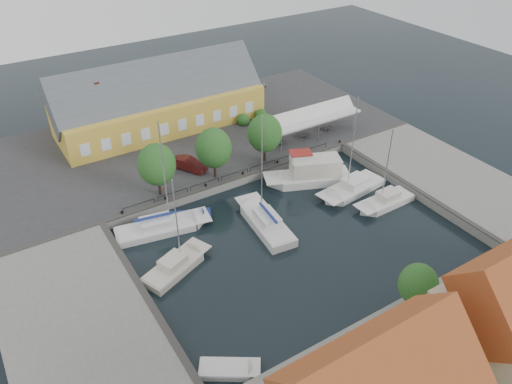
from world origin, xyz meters
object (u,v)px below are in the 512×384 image
(warehouse, at_px, (154,103))
(car_silver, at_px, (255,85))
(west_boat_a, at_px, (161,228))
(west_boat_b, at_px, (176,267))
(tent_canopy, at_px, (311,118))
(car_red, at_px, (189,164))
(east_boat_a, at_px, (352,189))
(launch_nw, at_px, (187,218))
(trawler, at_px, (311,175))
(east_boat_b, at_px, (385,203))
(center_sailboat, at_px, (266,223))
(launch_sw, at_px, (228,371))

(warehouse, distance_m, car_silver, 19.57)
(west_boat_a, height_order, west_boat_b, west_boat_a)
(tent_canopy, bearing_deg, west_boat_a, -163.45)
(car_red, xyz_separation_m, east_boat_a, (14.80, -13.04, -1.49))
(warehouse, distance_m, launch_nw, 22.04)
(car_silver, height_order, west_boat_a, west_boat_a)
(car_silver, xyz_separation_m, trawler, (-8.40, -26.13, -0.63))
(warehouse, xyz_separation_m, east_boat_a, (13.51, -26.26, -4.17))
(trawler, relative_size, east_boat_b, 1.04)
(center_sailboat, relative_size, east_boat_a, 1.04)
(car_red, bearing_deg, west_boat_b, -150.73)
(launch_sw, bearing_deg, car_silver, 55.91)
(car_silver, distance_m, west_boat_a, 37.47)
(trawler, height_order, west_boat_b, west_boat_b)
(east_boat_b, bearing_deg, west_boat_b, 173.75)
(center_sailboat, bearing_deg, west_boat_a, 151.92)
(center_sailboat, relative_size, launch_nw, 2.42)
(car_silver, relative_size, trawler, 0.36)
(center_sailboat, distance_m, east_boat_a, 12.32)
(warehouse, distance_m, east_boat_a, 29.82)
(launch_nw, bearing_deg, launch_sw, -106.34)
(car_red, height_order, center_sailboat, center_sailboat)
(tent_canopy, distance_m, east_boat_a, 13.23)
(trawler, distance_m, east_boat_a, 5.20)
(launch_nw, bearing_deg, east_boat_a, -15.75)
(center_sailboat, bearing_deg, car_red, 100.55)
(tent_canopy, distance_m, launch_sw, 38.35)
(tent_canopy, relative_size, center_sailboat, 1.07)
(tent_canopy, relative_size, west_boat_a, 1.06)
(west_boat_a, xyz_separation_m, west_boat_b, (-1.13, -6.32, -0.01))
(tent_canopy, relative_size, car_silver, 3.66)
(east_boat_b, distance_m, west_boat_a, 25.07)
(car_red, bearing_deg, east_boat_a, -71.89)
(trawler, xyz_separation_m, east_boat_b, (4.30, -8.28, -0.76))
(center_sailboat, bearing_deg, trawler, 25.60)
(warehouse, relative_size, tent_canopy, 2.04)
(tent_canopy, relative_size, east_boat_a, 1.11)
(car_silver, xyz_separation_m, west_boat_a, (-27.50, -25.41, -1.38))
(car_red, distance_m, center_sailboat, 13.61)
(west_boat_b, bearing_deg, warehouse, 70.68)
(car_red, relative_size, east_boat_a, 0.36)
(east_boat_b, relative_size, west_boat_a, 0.79)
(tent_canopy, xyz_separation_m, car_red, (-17.89, 0.64, -1.93))
(warehouse, relative_size, launch_nw, 5.27)
(center_sailboat, relative_size, launch_sw, 2.67)
(trawler, bearing_deg, car_red, 143.23)
(tent_canopy, height_order, car_silver, tent_canopy)
(warehouse, height_order, east_boat_a, east_boat_a)
(tent_canopy, relative_size, launch_sw, 2.85)
(launch_sw, bearing_deg, west_boat_b, 83.91)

